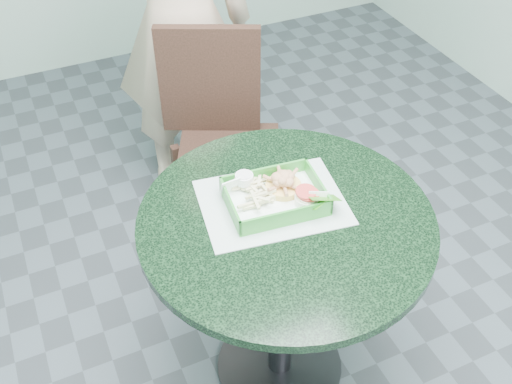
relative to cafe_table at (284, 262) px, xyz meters
name	(u,v)px	position (x,y,z in m)	size (l,w,h in m)	color
floor	(279,366)	(0.00, 0.00, -0.58)	(4.00, 5.00, 0.02)	#303335
cafe_table	(284,262)	(0.00, 0.00, 0.00)	(0.85, 0.85, 0.75)	#2B2A2F
dining_chair	(221,128)	(0.10, 0.78, -0.05)	(0.40, 0.41, 0.93)	brown
diner_person	(178,3)	(0.08, 1.15, 0.33)	(0.67, 0.44, 1.83)	beige
placemat	(272,207)	(-0.01, 0.07, 0.17)	(0.41, 0.31, 0.00)	#ADC0BA
food_basket	(275,204)	(-0.01, 0.07, 0.19)	(0.27, 0.20, 0.06)	#2D8F2F
crab_sandwich	(282,186)	(0.03, 0.10, 0.22)	(0.11, 0.11, 0.07)	#E1B458
fries_pile	(253,197)	(-0.06, 0.10, 0.21)	(0.11, 0.11, 0.04)	beige
sauce_ramekin	(242,185)	(-0.07, 0.15, 0.22)	(0.05, 0.05, 0.03)	white
garnish_cup	(311,200)	(0.08, 0.02, 0.21)	(0.11, 0.11, 0.04)	white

